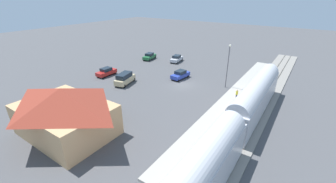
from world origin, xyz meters
TOP-DOWN VIEW (x-y plane):
  - ground_plane at (0.00, 0.00)m, footprint 200.00×200.00m
  - railway_track at (-14.00, 0.00)m, footprint 4.80×70.00m
  - platform at (-10.00, 0.00)m, footprint 3.20×46.00m
  - passenger_train at (-14.00, 13.51)m, footprint 2.93×38.53m
  - station_building at (4.00, 22.00)m, footprint 12.24×8.68m
  - pedestrian_on_platform at (-10.70, 1.24)m, footprint 0.36×0.36m
  - sedan_red at (16.42, 4.87)m, footprint 1.88×4.51m
  - sedan_silver at (9.37, -12.45)m, footprint 2.48×4.72m
  - sedan_green at (16.68, -10.34)m, footprint 2.58×4.75m
  - suv_tan at (9.75, 6.08)m, footprint 3.02×5.22m
  - sedan_blue at (2.28, -2.54)m, footprint 2.31×4.67m
  - light_pole_near_platform at (-7.20, -3.27)m, footprint 0.44×0.44m

SIDE VIEW (x-z plane):
  - ground_plane at x=0.00m, z-range 0.00..0.00m
  - railway_track at x=-14.00m, z-range -0.06..0.24m
  - platform at x=-10.00m, z-range 0.00..0.30m
  - sedan_red at x=16.42m, z-range 0.01..1.75m
  - sedan_silver at x=9.37m, z-range 0.01..1.75m
  - sedan_green at x=16.68m, z-range 0.01..1.75m
  - sedan_blue at x=2.28m, z-range 0.01..1.75m
  - suv_tan at x=9.75m, z-range 0.04..2.26m
  - pedestrian_on_platform at x=-10.70m, z-range 0.43..2.14m
  - passenger_train at x=-14.00m, z-range 0.37..5.35m
  - station_building at x=4.00m, z-range 0.12..6.28m
  - light_pole_near_platform at x=-7.20m, z-range 1.02..9.13m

